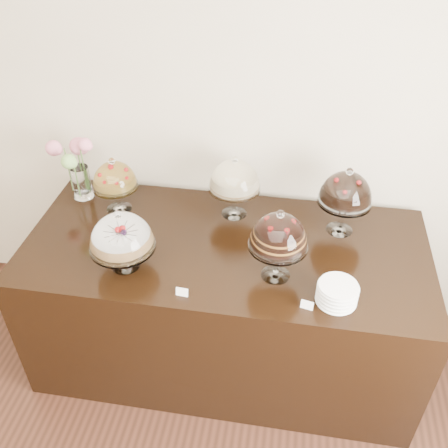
% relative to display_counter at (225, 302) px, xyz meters
% --- Properties ---
extents(wall_back, '(5.00, 0.04, 3.00)m').
position_rel_display_counter_xyz_m(wall_back, '(-0.32, 0.55, 1.05)').
color(wall_back, beige).
rests_on(wall_back, ground).
extents(display_counter, '(2.20, 1.00, 0.90)m').
position_rel_display_counter_xyz_m(display_counter, '(0.00, 0.00, 0.00)').
color(display_counter, black).
rests_on(display_counter, ground).
extents(cake_stand_sugar_sponge, '(0.33, 0.33, 0.35)m').
position_rel_display_counter_xyz_m(cake_stand_sugar_sponge, '(-0.48, -0.25, 0.65)').
color(cake_stand_sugar_sponge, white).
rests_on(cake_stand_sugar_sponge, display_counter).
extents(cake_stand_choco_layer, '(0.29, 0.29, 0.40)m').
position_rel_display_counter_xyz_m(cake_stand_choco_layer, '(0.29, -0.19, 0.71)').
color(cake_stand_choco_layer, white).
rests_on(cake_stand_choco_layer, display_counter).
extents(cake_stand_cheesecake, '(0.30, 0.30, 0.39)m').
position_rel_display_counter_xyz_m(cake_stand_cheesecake, '(0.00, 0.29, 0.70)').
color(cake_stand_cheesecake, white).
rests_on(cake_stand_cheesecake, display_counter).
extents(cake_stand_dark_choco, '(0.29, 0.29, 0.41)m').
position_rel_display_counter_xyz_m(cake_stand_dark_choco, '(0.61, 0.23, 0.71)').
color(cake_stand_dark_choco, white).
rests_on(cake_stand_dark_choco, display_counter).
extents(cake_stand_fruit_tart, '(0.26, 0.26, 0.35)m').
position_rel_display_counter_xyz_m(cake_stand_fruit_tart, '(-0.68, 0.23, 0.67)').
color(cake_stand_fruit_tart, white).
rests_on(cake_stand_fruit_tart, display_counter).
extents(flower_vase, '(0.28, 0.29, 0.40)m').
position_rel_display_counter_xyz_m(flower_vase, '(-0.95, 0.32, 0.68)').
color(flower_vase, white).
rests_on(flower_vase, display_counter).
extents(plate_stack, '(0.19, 0.19, 0.10)m').
position_rel_display_counter_xyz_m(plate_stack, '(0.59, -0.33, 0.50)').
color(plate_stack, white).
rests_on(plate_stack, display_counter).
extents(price_card_left, '(0.06, 0.02, 0.04)m').
position_rel_display_counter_xyz_m(price_card_left, '(-0.15, -0.41, 0.47)').
color(price_card_left, white).
rests_on(price_card_left, display_counter).
extents(price_card_right, '(0.06, 0.03, 0.04)m').
position_rel_display_counter_xyz_m(price_card_right, '(0.45, -0.40, 0.47)').
color(price_card_right, white).
rests_on(price_card_right, display_counter).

